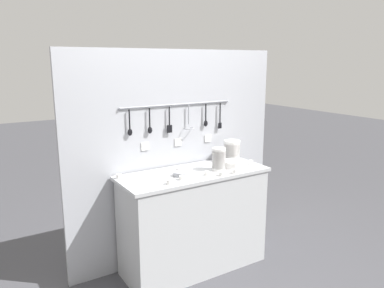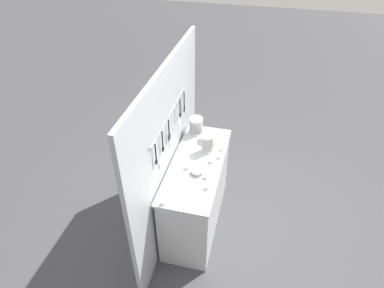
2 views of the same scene
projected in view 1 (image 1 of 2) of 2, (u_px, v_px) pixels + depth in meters
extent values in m
plane|color=#424247|center=(194.00, 266.00, 3.52)|extent=(20.00, 20.00, 0.00)
cube|color=#B7BABC|center=(194.00, 174.00, 3.32)|extent=(1.35, 0.53, 0.03)
cube|color=#B7BABC|center=(194.00, 222.00, 3.42)|extent=(1.30, 0.51, 0.89)
cube|color=#A8AAB2|center=(177.00, 157.00, 3.55)|extent=(2.15, 0.04, 1.99)
cylinder|color=#93969E|center=(178.00, 104.00, 3.41)|extent=(1.12, 0.01, 0.01)
sphere|color=#93969E|center=(120.00, 108.00, 3.12)|extent=(0.02, 0.02, 0.02)
sphere|color=#93969E|center=(227.00, 101.00, 3.70)|extent=(0.02, 0.02, 0.02)
cylinder|color=black|center=(130.00, 119.00, 3.17)|extent=(0.01, 0.01, 0.17)
ellipsoid|color=black|center=(130.00, 132.00, 3.20)|extent=(0.04, 0.02, 0.06)
cylinder|color=#93969E|center=(129.00, 109.00, 3.16)|extent=(0.01, 0.01, 0.02)
cylinder|color=black|center=(150.00, 118.00, 3.27)|extent=(0.01, 0.01, 0.17)
ellipsoid|color=black|center=(150.00, 130.00, 3.30)|extent=(0.04, 0.02, 0.06)
cylinder|color=#93969E|center=(149.00, 107.00, 3.26)|extent=(0.01, 0.01, 0.02)
cylinder|color=black|center=(169.00, 116.00, 3.37)|extent=(0.01, 0.01, 0.17)
cube|color=black|center=(170.00, 129.00, 3.40)|extent=(0.05, 0.01, 0.07)
cylinder|color=#93969E|center=(169.00, 106.00, 3.36)|extent=(0.01, 0.01, 0.02)
cylinder|color=#93969E|center=(189.00, 115.00, 3.48)|extent=(0.01, 0.01, 0.18)
torus|color=#93969E|center=(189.00, 128.00, 3.51)|extent=(0.10, 0.10, 0.01)
cylinder|color=#93969E|center=(188.00, 104.00, 3.47)|extent=(0.01, 0.01, 0.02)
cylinder|color=black|center=(206.00, 112.00, 3.58)|extent=(0.01, 0.01, 0.16)
ellipsoid|color=black|center=(206.00, 123.00, 3.60)|extent=(0.04, 0.02, 0.06)
cylinder|color=#93969E|center=(205.00, 103.00, 3.57)|extent=(0.01, 0.01, 0.02)
cylinder|color=black|center=(220.00, 113.00, 3.67)|extent=(0.01, 0.01, 0.20)
cube|color=black|center=(220.00, 126.00, 3.69)|extent=(0.04, 0.01, 0.06)
cylinder|color=#93969E|center=(220.00, 102.00, 3.65)|extent=(0.01, 0.01, 0.02)
cube|color=white|center=(145.00, 146.00, 3.32)|extent=(0.07, 0.01, 0.07)
cube|color=white|center=(178.00, 142.00, 3.50)|extent=(0.07, 0.01, 0.07)
cube|color=white|center=(208.00, 138.00, 3.67)|extent=(0.07, 0.01, 0.07)
cylinder|color=white|center=(232.00, 158.00, 3.69)|extent=(0.16, 0.16, 0.05)
cylinder|color=white|center=(232.00, 155.00, 3.68)|extent=(0.16, 0.16, 0.05)
cylinder|color=white|center=(232.00, 152.00, 3.68)|extent=(0.16, 0.16, 0.05)
cylinder|color=white|center=(232.00, 149.00, 3.67)|extent=(0.16, 0.16, 0.05)
cylinder|color=white|center=(232.00, 146.00, 3.67)|extent=(0.16, 0.16, 0.05)
cylinder|color=white|center=(232.00, 143.00, 3.66)|extent=(0.16, 0.16, 0.05)
cylinder|color=white|center=(219.00, 168.00, 3.37)|extent=(0.12, 0.12, 0.04)
cylinder|color=white|center=(219.00, 165.00, 3.36)|extent=(0.12, 0.12, 0.04)
cylinder|color=white|center=(219.00, 163.00, 3.36)|extent=(0.12, 0.12, 0.04)
cylinder|color=white|center=(219.00, 160.00, 3.35)|extent=(0.12, 0.12, 0.04)
cylinder|color=white|center=(219.00, 158.00, 3.35)|extent=(0.12, 0.12, 0.04)
cylinder|color=white|center=(219.00, 155.00, 3.34)|extent=(0.12, 0.12, 0.04)
cylinder|color=white|center=(219.00, 153.00, 3.34)|extent=(0.12, 0.12, 0.04)
cylinder|color=white|center=(219.00, 150.00, 3.33)|extent=(0.12, 0.12, 0.04)
cylinder|color=white|center=(234.00, 166.00, 3.48)|extent=(0.21, 0.21, 0.01)
cylinder|color=white|center=(234.00, 165.00, 3.47)|extent=(0.21, 0.21, 0.01)
cylinder|color=white|center=(234.00, 164.00, 3.47)|extent=(0.21, 0.21, 0.01)
cylinder|color=white|center=(234.00, 163.00, 3.47)|extent=(0.21, 0.21, 0.01)
cylinder|color=white|center=(234.00, 162.00, 3.47)|extent=(0.21, 0.21, 0.01)
cylinder|color=white|center=(234.00, 161.00, 3.46)|extent=(0.21, 0.21, 0.01)
cylinder|color=#93969E|center=(180.00, 174.00, 3.20)|extent=(0.12, 0.12, 0.04)
cylinder|color=white|center=(207.00, 173.00, 3.21)|extent=(0.04, 0.04, 0.04)
cylinder|color=white|center=(182.00, 178.00, 3.09)|extent=(0.04, 0.04, 0.04)
cylinder|color=white|center=(119.00, 176.00, 3.13)|extent=(0.04, 0.04, 0.04)
cylinder|color=white|center=(221.00, 174.00, 3.20)|extent=(0.04, 0.04, 0.04)
cylinder|color=white|center=(178.00, 170.00, 3.31)|extent=(0.04, 0.04, 0.04)
cylinder|color=white|center=(251.00, 162.00, 3.56)|extent=(0.04, 0.04, 0.04)
cylinder|color=white|center=(169.00, 182.00, 2.98)|extent=(0.04, 0.04, 0.04)
cylinder|color=white|center=(235.00, 171.00, 3.27)|extent=(0.04, 0.04, 0.04)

